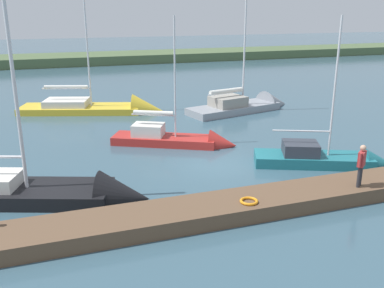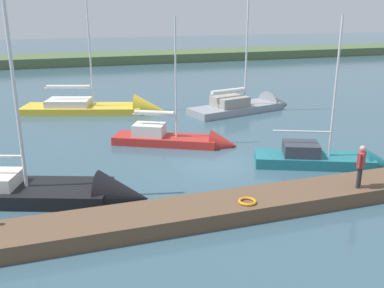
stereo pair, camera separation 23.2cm
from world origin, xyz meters
TOP-DOWN VIEW (x-y plane):
  - ground_plane at (0.00, 0.00)m, footprint 200.00×200.00m
  - far_shoreline at (0.00, -43.71)m, footprint 180.00×8.00m
  - dock_pier at (0.00, 4.96)m, footprint 24.86×1.97m
  - life_ring_buoy at (0.94, 5.36)m, footprint 0.66×0.66m
  - sailboat_behind_pier at (3.34, -13.04)m, footprint 10.66×5.61m
  - sailboat_outer_mooring at (-6.88, -10.31)m, footprint 8.91×4.31m
  - sailboat_inner_slip at (0.60, -3.67)m, footprint 6.80×4.64m
  - sailboat_far_left at (7.66, 1.53)m, footprint 9.25×5.16m
  - sailboat_near_dock at (-5.21, 1.78)m, footprint 6.80×4.21m
  - person_on_dock at (-3.75, 5.42)m, footprint 0.53×0.45m

SIDE VIEW (x-z plane):
  - ground_plane at x=0.00m, z-range 0.00..0.00m
  - far_shoreline at x=0.00m, z-range -1.20..1.20m
  - sailboat_behind_pier at x=3.34m, z-range -6.19..6.36m
  - sailboat_near_dock at x=-5.21m, z-range -3.75..3.99m
  - sailboat_far_left at x=7.66m, z-range -4.90..5.25m
  - sailboat_outer_mooring at x=-6.88m, z-range -5.31..5.68m
  - sailboat_inner_slip at x=0.60m, z-range -3.58..4.00m
  - dock_pier at x=0.00m, z-range 0.00..0.57m
  - life_ring_buoy at x=0.94m, z-range 0.57..0.67m
  - person_on_dock at x=-3.75m, z-range 0.70..2.39m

